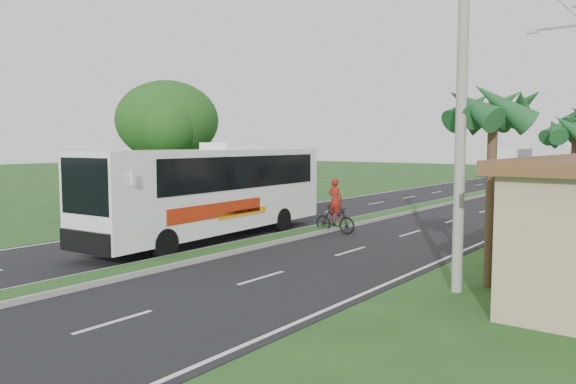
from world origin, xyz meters
The scene contains 12 objects.
ground centered at (0.00, 0.00, 0.00)m, with size 180.00×180.00×0.00m, color #204519.
road_asphalt centered at (0.00, 20.00, 0.01)m, with size 14.00×160.00×0.02m, color black.
median_strip centered at (0.00, 20.00, 0.10)m, with size 1.20×160.00×0.18m.
lane_edge_left centered at (-6.70, 20.00, 0.00)m, with size 0.12×160.00×0.01m, color silver.
lane_edge_right centered at (6.70, 20.00, 0.00)m, with size 0.12×160.00×0.01m, color silver.
palm_verge_a centered at (9.00, 3.00, 4.74)m, with size 2.40×2.40×5.45m.
palm_verge_b centered at (9.40, 12.00, 4.36)m, with size 2.40×2.40×5.05m.
shade_tree centered at (-12.11, 10.02, 5.03)m, with size 6.30×6.00×7.54m.
utility_pole_a centered at (8.50, 2.00, 5.67)m, with size 1.60×0.28×11.00m.
coach_bus_main centered at (-2.21, 3.90, 2.15)m, with size 3.33×12.24×3.91m.
coach_bus_far centered at (-3.98, 52.64, 1.90)m, with size 3.47×11.64×3.34m.
motorcyclist centered at (0.87, 8.10, 0.85)m, with size 1.95×0.55×2.38m.
Camera 1 is at (13.67, -12.20, 3.89)m, focal length 35.00 mm.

